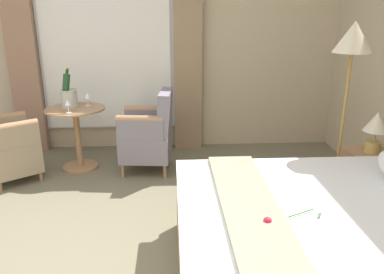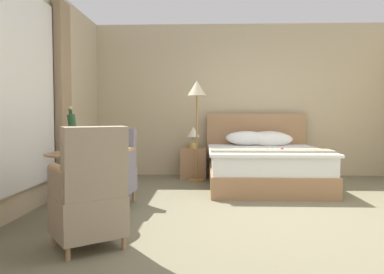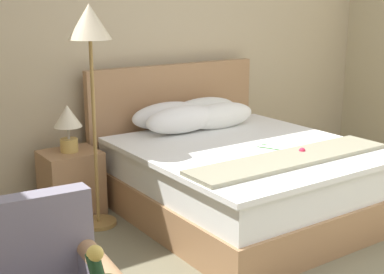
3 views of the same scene
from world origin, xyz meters
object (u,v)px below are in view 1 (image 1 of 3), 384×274
object	(u,v)px
bedside_lamp	(376,127)
floor_lamp_brass	(351,56)
bed	(346,243)
wine_glass_near_edge	(87,96)
side_table_round	(77,132)
champagne_bucket	(68,95)
nightstand	(368,179)
armchair_by_window	(149,134)
armchair_facing_bed	(6,143)
wine_glass_near_bucket	(68,103)

from	to	relation	value
bedside_lamp	floor_lamp_brass	xyz separation A→B (m)	(0.07, -0.35, 0.64)
bed	wine_glass_near_edge	world-z (taller)	bed
floor_lamp_brass	wine_glass_near_edge	distance (m)	2.82
wine_glass_near_edge	bed	bearing A→B (deg)	42.04
bed	side_table_round	distance (m)	3.11
bed	bedside_lamp	bearing A→B (deg)	146.92
side_table_round	champagne_bucket	xyz separation A→B (m)	(-0.05, -0.07, 0.43)
nightstand	wine_glass_near_edge	size ratio (longest dim) A/B	3.48
champagne_bucket	nightstand	bearing A→B (deg)	69.88
armchair_by_window	armchair_facing_bed	xyz separation A→B (m)	(0.21, -1.52, -0.01)
armchair_facing_bed	wine_glass_near_bucket	bearing A→B (deg)	98.78
bed	floor_lamp_brass	distance (m)	1.55
champagne_bucket	armchair_by_window	world-z (taller)	champagne_bucket
wine_glass_near_edge	armchair_facing_bed	size ratio (longest dim) A/B	0.15
nightstand	champagne_bucket	bearing A→B (deg)	-110.12
floor_lamp_brass	champagne_bucket	world-z (taller)	floor_lamp_brass
nightstand	wine_glass_near_bucket	xyz separation A→B (m)	(-0.85, -2.96, 0.57)
nightstand	armchair_facing_bed	distance (m)	3.71
armchair_by_window	armchair_facing_bed	size ratio (longest dim) A/B	0.92
floor_lamp_brass	champagne_bucket	distance (m)	2.96
bedside_lamp	wine_glass_near_bucket	distance (m)	3.08
bed	floor_lamp_brass	xyz separation A→B (m)	(-1.06, 0.39, 1.06)
side_table_round	wine_glass_near_bucket	xyz separation A→B (m)	(0.21, -0.02, 0.39)
bed	floor_lamp_brass	bearing A→B (deg)	159.98
floor_lamp_brass	wine_glass_near_bucket	xyz separation A→B (m)	(-0.92, -2.61, -0.58)
wine_glass_near_bucket	floor_lamp_brass	bearing A→B (deg)	70.64
bed	armchair_by_window	bearing A→B (deg)	-146.79
wine_glass_near_edge	nightstand	bearing A→B (deg)	67.38
nightstand	wine_glass_near_bucket	distance (m)	3.13
champagne_bucket	wine_glass_near_bucket	distance (m)	0.27
bedside_lamp	armchair_facing_bed	size ratio (longest dim) A/B	0.38
nightstand	side_table_round	xyz separation A→B (m)	(-1.06, -2.94, 0.18)
bedside_lamp	armchair_by_window	world-z (taller)	armchair_by_window
wine_glass_near_edge	floor_lamp_brass	bearing A→B (deg)	63.22
nightstand	side_table_round	world-z (taller)	side_table_round
side_table_round	armchair_by_window	size ratio (longest dim) A/B	0.78
armchair_by_window	armchair_facing_bed	distance (m)	1.54
bed	wine_glass_near_bucket	world-z (taller)	bed
bed	side_table_round	size ratio (longest dim) A/B	2.80
bedside_lamp	wine_glass_near_bucket	size ratio (longest dim) A/B	2.60
floor_lamp_brass	side_table_round	world-z (taller)	floor_lamp_brass
floor_lamp_brass	champagne_bucket	bearing A→B (deg)	-113.81
nightstand	wine_glass_near_bucket	world-z (taller)	wine_glass_near_bucket
armchair_by_window	nightstand	bearing A→B (deg)	65.61
wine_glass_near_bucket	armchair_by_window	bearing A→B (deg)	97.24
armchair_facing_bed	bedside_lamp	bearing A→B (deg)	78.44
wine_glass_near_edge	armchair_by_window	world-z (taller)	armchair_by_window
side_table_round	armchair_facing_bed	bearing A→B (deg)	-65.29
champagne_bucket	armchair_facing_bed	bearing A→B (deg)	-59.55
wine_glass_near_bucket	wine_glass_near_edge	size ratio (longest dim) A/B	0.98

